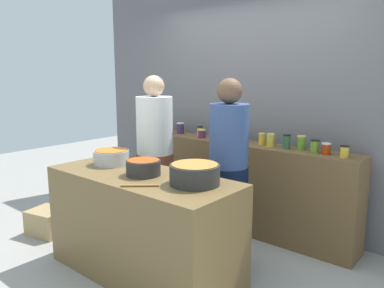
{
  "coord_description": "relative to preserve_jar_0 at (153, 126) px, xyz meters",
  "views": [
    {
      "loc": [
        2.24,
        -2.32,
        1.7
      ],
      "look_at": [
        0.0,
        0.35,
        1.05
      ],
      "focal_mm": 35.26,
      "sensor_mm": 36.0,
      "label": 1
    }
  ],
  "objects": [
    {
      "name": "preserve_jar_11",
      "position": [
        1.98,
        0.09,
        0.0
      ],
      "size": [
        0.09,
        0.09,
        0.14
      ],
      "color": "#5E8E26",
      "rests_on": "display_shelf"
    },
    {
      "name": "cooking_pot_right",
      "position": [
        1.75,
        -1.28,
        -0.07
      ],
      "size": [
        0.38,
        0.38,
        0.16
      ],
      "color": "#2D2D2D",
      "rests_on": "prep_table"
    },
    {
      "name": "preserve_jar_2",
      "position": [
        0.4,
        0.09,
        -0.0
      ],
      "size": [
        0.09,
        0.09,
        0.14
      ],
      "color": "#3F2555",
      "rests_on": "display_shelf"
    },
    {
      "name": "display_shelf",
      "position": [
        1.25,
        0.05,
        -0.55
      ],
      "size": [
        2.7,
        0.36,
        0.97
      ],
      "primitive_type": "cube",
      "color": "brown",
      "rests_on": "ground"
    },
    {
      "name": "preserve_jar_1",
      "position": [
        0.14,
        0.05,
        -0.0
      ],
      "size": [
        0.08,
        0.08,
        0.13
      ],
      "color": "gold",
      "rests_on": "display_shelf"
    },
    {
      "name": "preserve_jar_14",
      "position": [
        2.42,
        -0.0,
        -0.01
      ],
      "size": [
        0.08,
        0.08,
        0.11
      ],
      "color": "gold",
      "rests_on": "display_shelf"
    },
    {
      "name": "preserve_jar_13",
      "position": [
        2.25,
        0.04,
        -0.02
      ],
      "size": [
        0.09,
        0.09,
        0.11
      ],
      "color": "#A9320B",
      "rests_on": "display_shelf"
    },
    {
      "name": "preserve_jar_10",
      "position": [
        1.85,
        0.04,
        0.0
      ],
      "size": [
        0.08,
        0.08,
        0.14
      ],
      "color": "#2E5F3C",
      "rests_on": "display_shelf"
    },
    {
      "name": "wooden_spoon",
      "position": [
        1.49,
        -1.58,
        -0.14
      ],
      "size": [
        0.22,
        0.2,
        0.02
      ],
      "primitive_type": "cylinder",
      "rotation": [
        1.57,
        0.0,
        2.29
      ],
      "color": "#9E703D",
      "rests_on": "prep_table"
    },
    {
      "name": "cooking_pot_center",
      "position": [
        1.27,
        -1.34,
        -0.09
      ],
      "size": [
        0.28,
        0.28,
        0.13
      ],
      "color": "#2D2D2D",
      "rests_on": "prep_table"
    },
    {
      "name": "preserve_jar_12",
      "position": [
        2.14,
        0.04,
        -0.01
      ],
      "size": [
        0.08,
        0.08,
        0.12
      ],
      "color": "olive",
      "rests_on": "display_shelf"
    },
    {
      "name": "preserve_jar_5",
      "position": [
        0.98,
        0.05,
        -0.02
      ],
      "size": [
        0.07,
        0.07,
        0.11
      ],
      "color": "brown",
      "rests_on": "display_shelf"
    },
    {
      "name": "preserve_jar_6",
      "position": [
        1.12,
        0.11,
        -0.01
      ],
      "size": [
        0.09,
        0.09,
        0.12
      ],
      "color": "orange",
      "rests_on": "display_shelf"
    },
    {
      "name": "preserve_jar_7",
      "position": [
        1.33,
        0.09,
        -0.01
      ],
      "size": [
        0.07,
        0.07,
        0.12
      ],
      "color": "#D55D16",
      "rests_on": "display_shelf"
    },
    {
      "name": "preserve_jar_8",
      "position": [
        1.53,
        0.1,
        -0.01
      ],
      "size": [
        0.07,
        0.07,
        0.12
      ],
      "color": "yellow",
      "rests_on": "display_shelf"
    },
    {
      "name": "preserve_jar_3",
      "position": [
        0.68,
        0.12,
        -0.01
      ],
      "size": [
        0.07,
        0.07,
        0.11
      ],
      "color": "gold",
      "rests_on": "display_shelf"
    },
    {
      "name": "prep_table",
      "position": [
        1.25,
        -1.35,
        -0.59
      ],
      "size": [
        1.7,
        0.7,
        0.89
      ],
      "primitive_type": "cube",
      "color": "brown",
      "rests_on": "ground"
    },
    {
      "name": "preserve_jar_4",
      "position": [
        0.8,
        0.01,
        -0.02
      ],
      "size": [
        0.09,
        0.09,
        0.1
      ],
      "color": "#552351",
      "rests_on": "display_shelf"
    },
    {
      "name": "preserve_jar_0",
      "position": [
        0.0,
        0.0,
        0.0
      ],
      "size": [
        0.08,
        0.08,
        0.14
      ],
      "color": "orange",
      "rests_on": "display_shelf"
    },
    {
      "name": "cook_with_tongs",
      "position": [
        0.83,
        -0.78,
        -0.27
      ],
      "size": [
        0.37,
        0.37,
        1.69
      ],
      "color": "brown",
      "rests_on": "ground"
    },
    {
      "name": "storefront_wall",
      "position": [
        1.25,
        0.4,
        0.46
      ],
      "size": [
        4.8,
        0.12,
        3.0
      ],
      "primitive_type": "cube",
      "color": "slate",
      "rests_on": "ground"
    },
    {
      "name": "ground",
      "position": [
        1.25,
        -1.05,
        -1.04
      ],
      "size": [
        12.0,
        12.0,
        0.0
      ],
      "primitive_type": "plane",
      "color": "#9C9994"
    },
    {
      "name": "bread_crate",
      "position": [
        -0.17,
        -1.43,
        -0.9
      ],
      "size": [
        0.44,
        0.4,
        0.27
      ],
      "primitive_type": "cube",
      "rotation": [
        0.0,
        0.0,
        0.23
      ],
      "color": "tan",
      "rests_on": "ground"
    },
    {
      "name": "preserve_jar_9",
      "position": [
        1.67,
        0.04,
        -0.0
      ],
      "size": [
        0.08,
        0.08,
        0.13
      ],
      "color": "gold",
      "rests_on": "display_shelf"
    },
    {
      "name": "cook_in_cap",
      "position": [
        1.66,
        -0.7,
        -0.28
      ],
      "size": [
        0.36,
        0.36,
        1.67
      ],
      "color": "#0D1833",
      "rests_on": "ground"
    },
    {
      "name": "cooking_pot_left",
      "position": [
        0.77,
        -1.27,
        -0.08
      ],
      "size": [
        0.32,
        0.32,
        0.13
      ],
      "color": "#B7B7BC",
      "rests_on": "prep_table"
    }
  ]
}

